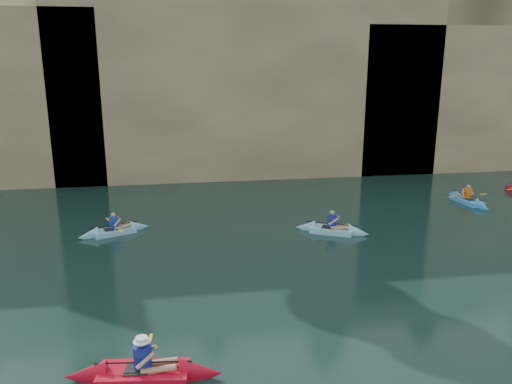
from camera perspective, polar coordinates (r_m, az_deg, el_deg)
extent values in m
cube|color=tan|center=(38.85, -5.12, 12.80)|extent=(70.00, 16.00, 12.00)
cube|color=tan|center=(31.74, -0.42, 11.89)|extent=(24.00, 2.40, 11.40)
cube|color=black|center=(31.22, -11.19, 3.98)|extent=(3.50, 1.00, 3.20)
cube|color=black|center=(33.63, 13.43, 5.74)|extent=(5.00, 1.00, 4.50)
cube|color=red|center=(12.74, -12.71, -19.61)|extent=(2.95, 1.22, 0.33)
cone|color=red|center=(12.58, -6.27, -19.80)|extent=(1.11, 0.97, 0.86)
cone|color=red|center=(13.05, -18.90, -19.20)|extent=(1.11, 0.97, 0.86)
cube|color=black|center=(12.70, -13.45, -19.07)|extent=(0.61, 0.60, 0.04)
cube|color=navy|center=(12.50, -12.83, -17.90)|extent=(0.40, 0.28, 0.54)
sphere|color=tan|center=(12.29, -12.94, -16.36)|extent=(0.23, 0.23, 0.23)
cylinder|color=black|center=(12.58, -12.79, -18.46)|extent=(2.28, 0.30, 0.04)
cube|color=yellow|center=(13.45, -11.99, -16.05)|extent=(0.13, 0.43, 0.02)
cylinder|color=white|center=(12.27, -12.95, -16.18)|extent=(0.39, 0.39, 0.11)
cube|color=#87C7E3|center=(22.09, 8.63, -4.29)|extent=(2.57, 1.84, 0.28)
cone|color=#87C7E3|center=(21.95, 11.65, -4.56)|extent=(1.13, 1.08, 0.77)
cone|color=#87C7E3|center=(22.28, 5.67, -4.02)|extent=(1.13, 1.08, 0.77)
cube|color=black|center=(22.07, 8.26, -3.98)|extent=(0.71, 0.68, 0.04)
cube|color=navy|center=(21.96, 8.67, -3.28)|extent=(0.41, 0.36, 0.51)
sphere|color=tan|center=(21.85, 8.71, -2.36)|extent=(0.22, 0.22, 0.22)
cylinder|color=black|center=(22.00, 8.66, -3.60)|extent=(2.04, 1.06, 0.04)
cube|color=yellow|center=(22.97, 9.09, -2.82)|extent=(0.26, 0.41, 0.02)
cube|color=yellow|center=(21.03, 8.20, -4.45)|extent=(0.26, 0.41, 0.02)
cone|color=red|center=(32.54, 26.98, 0.44)|extent=(0.85, 1.01, 0.79)
cube|color=yellow|center=(30.85, 27.03, 0.27)|extent=(0.42, 0.11, 0.02)
cube|color=#7EBAD3|center=(22.58, -15.88, -4.30)|extent=(2.51, 1.62, 0.26)
cone|color=#7EBAD3|center=(22.89, -13.16, -3.86)|extent=(1.06, 0.99, 0.72)
cone|color=#7EBAD3|center=(22.32, -18.67, -4.74)|extent=(1.06, 0.99, 0.72)
cube|color=black|center=(22.51, -16.26, -4.11)|extent=(0.68, 0.63, 0.04)
cube|color=#1B3696|center=(22.46, -15.95, -3.38)|extent=(0.38, 0.32, 0.48)
sphere|color=tan|center=(22.36, -16.01, -2.54)|extent=(0.20, 0.20, 0.20)
cylinder|color=black|center=(22.49, -15.93, -3.64)|extent=(1.98, 0.85, 0.04)
cube|color=yellow|center=(23.38, -16.59, -2.99)|extent=(0.24, 0.42, 0.02)
cube|color=yellow|center=(21.61, -15.20, -4.35)|extent=(0.24, 0.42, 0.02)
cube|color=#45A0EA|center=(28.68, 22.98, -0.88)|extent=(1.01, 2.69, 0.27)
cone|color=#45A0EA|center=(29.63, 21.55, -0.27)|extent=(0.82, 0.99, 0.73)
cone|color=#45A0EA|center=(27.75, 24.51, -1.54)|extent=(0.82, 0.99, 0.73)
cube|color=black|center=(28.54, 23.18, -0.76)|extent=(0.51, 0.59, 0.04)
cube|color=orange|center=(28.58, 23.06, -0.13)|extent=(0.25, 0.35, 0.49)
sphere|color=tan|center=(28.50, 23.13, 0.55)|extent=(0.21, 0.21, 0.21)
cylinder|color=black|center=(28.61, 23.04, -0.35)|extent=(0.24, 2.16, 0.04)
cube|color=yellow|center=(28.03, 21.44, -0.49)|extent=(0.43, 0.12, 0.02)
cube|color=yellow|center=(29.21, 24.57, -0.22)|extent=(0.43, 0.12, 0.02)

